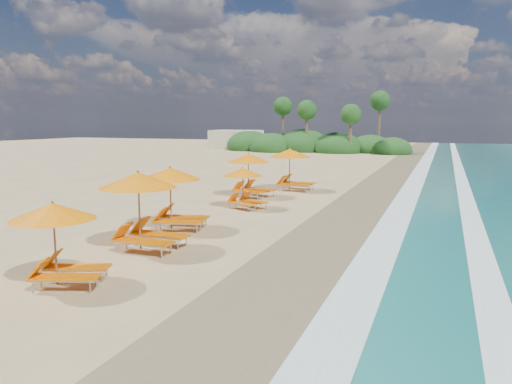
% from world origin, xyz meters
% --- Properties ---
extents(ground, '(160.00, 160.00, 0.00)m').
position_xyz_m(ground, '(0.00, 0.00, 0.00)').
color(ground, tan).
rests_on(ground, ground).
extents(wet_sand, '(4.00, 160.00, 0.01)m').
position_xyz_m(wet_sand, '(4.00, 0.00, 0.01)').
color(wet_sand, olive).
rests_on(wet_sand, ground).
extents(surf_foam, '(4.00, 160.00, 0.01)m').
position_xyz_m(surf_foam, '(6.70, 0.00, 0.03)').
color(surf_foam, white).
rests_on(surf_foam, ground).
extents(station_0, '(2.81, 2.76, 2.18)m').
position_xyz_m(station_0, '(-1.62, -9.37, 1.22)').
color(station_0, olive).
rests_on(station_0, ground).
extents(station_1, '(2.79, 2.57, 2.59)m').
position_xyz_m(station_1, '(-1.65, -5.67, 1.45)').
color(station_1, olive).
rests_on(station_1, ground).
extents(station_2, '(3.03, 2.92, 2.46)m').
position_xyz_m(station_2, '(-2.30, -2.67, 1.38)').
color(station_2, olive).
rests_on(station_2, ground).
extents(station_3, '(2.61, 2.59, 1.99)m').
position_xyz_m(station_3, '(-1.51, 2.42, 1.12)').
color(station_3, olive).
rests_on(station_3, ground).
extents(station_4, '(3.05, 2.96, 2.43)m').
position_xyz_m(station_4, '(-2.60, 5.88, 1.36)').
color(station_4, olive).
rests_on(station_4, ground).
extents(station_5, '(2.81, 2.61, 2.56)m').
position_xyz_m(station_5, '(-1.22, 9.19, 1.43)').
color(station_5, olive).
rests_on(station_5, ground).
extents(treeline, '(25.80, 8.80, 9.74)m').
position_xyz_m(treeline, '(-9.94, 45.51, 1.00)').
color(treeline, '#163D14').
rests_on(treeline, ground).
extents(beach_building, '(7.00, 5.00, 2.80)m').
position_xyz_m(beach_building, '(-22.00, 48.00, 1.40)').
color(beach_building, beige).
rests_on(beach_building, ground).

